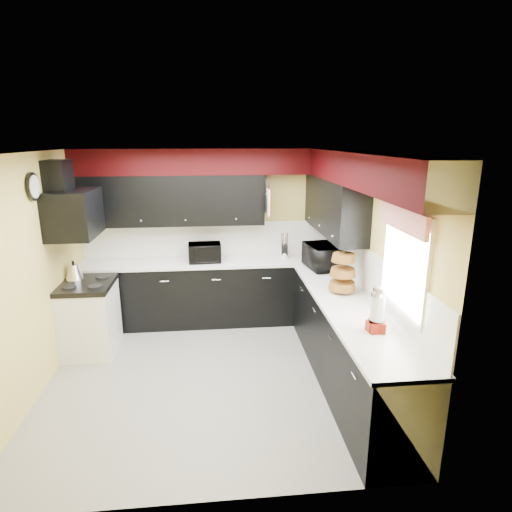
{
  "coord_description": "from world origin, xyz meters",
  "views": [
    {
      "loc": [
        0.08,
        -4.42,
        2.64
      ],
      "look_at": [
        0.6,
        0.66,
        1.22
      ],
      "focal_mm": 30.0,
      "sensor_mm": 36.0,
      "label": 1
    }
  ],
  "objects": [
    {
      "name": "wall_right",
      "position": [
        1.8,
        0.0,
        1.25
      ],
      "size": [
        0.06,
        3.6,
        2.5
      ],
      "primitive_type": "cube",
      "color": "#E0C666",
      "rests_on": "ground"
    },
    {
      "name": "upper_back",
      "position": [
        -0.5,
        1.62,
        1.8
      ],
      "size": [
        2.6,
        0.35,
        0.7
      ],
      "primitive_type": "cube",
      "color": "black",
      "rests_on": "wall_back"
    },
    {
      "name": "knife_block",
      "position": [
        1.1,
        1.51,
        1.04
      ],
      "size": [
        0.11,
        0.14,
        0.2
      ],
      "primitive_type": "cube",
      "rotation": [
        0.0,
        0.0,
        -0.16
      ],
      "color": "black",
      "rests_on": "counter_back"
    },
    {
      "name": "soffit_back",
      "position": [
        0.0,
        1.62,
        2.33
      ],
      "size": [
        3.6,
        0.36,
        0.35
      ],
      "primitive_type": "cube",
      "color": "black",
      "rests_on": "wall_back"
    },
    {
      "name": "utensil_crock",
      "position": [
        1.1,
        1.51,
        1.01
      ],
      "size": [
        0.17,
        0.17,
        0.15
      ],
      "primitive_type": "cylinder",
      "rotation": [
        0.0,
        0.0,
        0.29
      ],
      "color": "silver",
      "rests_on": "counter_back"
    },
    {
      "name": "pan_low",
      "position": [
        0.82,
        1.68,
        1.72
      ],
      "size": [
        0.03,
        0.24,
        0.42
      ],
      "primitive_type": null,
      "color": "black",
      "rests_on": "upper_back"
    },
    {
      "name": "hood_duct",
      "position": [
        -1.68,
        0.75,
        2.2
      ],
      "size": [
        0.24,
        0.4,
        0.4
      ],
      "primitive_type": "cube",
      "color": "black",
      "rests_on": "wall_left"
    },
    {
      "name": "cut_board",
      "position": [
        0.83,
        1.3,
        1.8
      ],
      "size": [
        0.03,
        0.26,
        0.35
      ],
      "primitive_type": "cube",
      "color": "white",
      "rests_on": "upper_back"
    },
    {
      "name": "ground",
      "position": [
        0.0,
        0.0,
        0.0
      ],
      "size": [
        3.6,
        3.6,
        0.0
      ],
      "primitive_type": "plane",
      "color": "gray",
      "rests_on": "ground"
    },
    {
      "name": "kettle",
      "position": [
        -1.68,
        0.91,
        1.02
      ],
      "size": [
        0.26,
        0.26,
        0.19
      ],
      "primitive_type": null,
      "rotation": [
        0.0,
        0.0,
        -0.26
      ],
      "color": "silver",
      "rests_on": "cooktop"
    },
    {
      "name": "upper_right",
      "position": [
        1.62,
        0.9,
        1.8
      ],
      "size": [
        0.35,
        1.8,
        0.7
      ],
      "primitive_type": "cube",
      "color": "black",
      "rests_on": "wall_right"
    },
    {
      "name": "deco_plate",
      "position": [
        1.77,
        -0.35,
        2.25
      ],
      "size": [
        0.03,
        0.24,
        0.24
      ],
      "primitive_type": null,
      "color": "white",
      "rests_on": "wall_right"
    },
    {
      "name": "splash_back",
      "position": [
        0.0,
        1.79,
        1.19
      ],
      "size": [
        3.6,
        0.02,
        0.5
      ],
      "primitive_type": "cube",
      "color": "white",
      "rests_on": "counter_back"
    },
    {
      "name": "microwave",
      "position": [
        1.53,
        0.99,
        1.1
      ],
      "size": [
        0.47,
        0.63,
        0.32
      ],
      "primitive_type": "imported",
      "rotation": [
        0.0,
        0.0,
        1.72
      ],
      "color": "black",
      "rests_on": "counter_right"
    },
    {
      "name": "dispenser_b",
      "position": [
        1.54,
        -0.98,
        1.14
      ],
      "size": [
        0.18,
        0.18,
        0.4
      ],
      "primitive_type": null,
      "rotation": [
        0.0,
        0.0,
        -0.28
      ],
      "color": "#630200",
      "rests_on": "counter_right"
    },
    {
      "name": "stove",
      "position": [
        -1.5,
        0.75,
        0.43
      ],
      "size": [
        0.6,
        0.75,
        0.86
      ],
      "primitive_type": "cube",
      "color": "white",
      "rests_on": "ground"
    },
    {
      "name": "splash_right",
      "position": [
        1.79,
        0.0,
        1.19
      ],
      "size": [
        0.02,
        3.6,
        0.5
      ],
      "primitive_type": "cube",
      "color": "white",
      "rests_on": "counter_right"
    },
    {
      "name": "soffit_right",
      "position": [
        1.62,
        -0.18,
        2.33
      ],
      "size": [
        0.36,
        3.24,
        0.35
      ],
      "primitive_type": "cube",
      "color": "black",
      "rests_on": "wall_right"
    },
    {
      "name": "window",
      "position": [
        1.79,
        -0.9,
        1.55
      ],
      "size": [
        0.03,
        0.86,
        0.96
      ],
      "primitive_type": null,
      "color": "white",
      "rests_on": "wall_right"
    },
    {
      "name": "pan_top",
      "position": [
        0.82,
        1.55,
        2.0
      ],
      "size": [
        0.03,
        0.22,
        0.4
      ],
      "primitive_type": null,
      "color": "black",
      "rests_on": "upper_back"
    },
    {
      "name": "counter_back",
      "position": [
        0.0,
        1.5,
        0.92
      ],
      "size": [
        3.62,
        0.64,
        0.04
      ],
      "primitive_type": "cube",
      "color": "white",
      "rests_on": "cab_back"
    },
    {
      "name": "valance",
      "position": [
        1.73,
        -0.9,
        1.95
      ],
      "size": [
        0.04,
        0.88,
        0.2
      ],
      "primitive_type": "cube",
      "color": "red",
      "rests_on": "wall_right"
    },
    {
      "name": "dispenser_a",
      "position": [
        1.51,
        -0.99,
        1.11
      ],
      "size": [
        0.14,
        0.14,
        0.33
      ],
      "primitive_type": null,
      "rotation": [
        0.0,
        0.0,
        0.17
      ],
      "color": "#630005",
      "rests_on": "counter_right"
    },
    {
      "name": "counter_right",
      "position": [
        1.5,
        -0.3,
        0.92
      ],
      "size": [
        0.64,
        3.02,
        0.04
      ],
      "primitive_type": "cube",
      "color": "white",
      "rests_on": "cab_right"
    },
    {
      "name": "wall_back",
      "position": [
        0.0,
        1.8,
        1.25
      ],
      "size": [
        3.6,
        0.06,
        2.5
      ],
      "primitive_type": "cube",
      "color": "#E0C666",
      "rests_on": "ground"
    },
    {
      "name": "ceiling",
      "position": [
        0.0,
        0.0,
        2.5
      ],
      "size": [
        3.6,
        3.6,
        0.06
      ],
      "primitive_type": "cube",
      "color": "white",
      "rests_on": "wall_back"
    },
    {
      "name": "cab_back",
      "position": [
        0.0,
        1.5,
        0.45
      ],
      "size": [
        3.6,
        0.6,
        0.9
      ],
      "primitive_type": "cube",
      "color": "black",
      "rests_on": "ground"
    },
    {
      "name": "pan_mid",
      "position": [
        0.82,
        1.42,
        1.75
      ],
      "size": [
        0.03,
        0.28,
        0.46
      ],
      "primitive_type": null,
      "color": "black",
      "rests_on": "upper_back"
    },
    {
      "name": "wall_left",
      "position": [
        -1.8,
        0.0,
        1.25
      ],
      "size": [
        0.06,
        3.6,
        2.5
      ],
      "primitive_type": "cube",
      "color": "#E0C666",
      "rests_on": "ground"
    },
    {
      "name": "toaster_oven",
      "position": [
        -0.05,
        1.46,
        1.07
      ],
      "size": [
        0.47,
        0.39,
        0.26
      ],
      "primitive_type": "imported",
      "rotation": [
        0.0,
        0.0,
        0.04
      ],
      "color": "black",
      "rests_on": "counter_back"
    },
    {
      "name": "clock",
      "position": [
        -1.77,
        0.25,
        2.15
      ],
      "size": [
        0.03,
        0.3,
        0.3
      ],
      "primitive_type": null,
      "color": "black",
      "rests_on": "wall_left"
    },
    {
      "name": "baskets",
      "position": [
        1.52,
        0.05,
        1.18
      ],
      "size": [
        0.27,
        0.27,
        0.5
      ],
      "primitive_type": null,
      "color": "brown",
      "rests_on": "upper_right"
    },
    {
      "name": "cooktop",
      "position": [
        -1.5,
        0.75,
        0.89
      ],
      "size": [
        0.62,
        0.77,
        0.06
      ],
      "primitive_type": "cube",
      "color": "black",
      "rests_on": "stove"
    },
    {
      "name": "hood",
      "position": [
        -1.55,
        0.75,
        1.78
      ],
      "size": [
        0.5,
        0.78,
        0.55
      ],
      "primitive_type": "cube",
      "color": "black",
      "rests_on": "wall_left"
    },
    {
      "name": "cab_right",
      "position": [
        1.5,
        -0.3,
        0.45
      ],
      "size": [
        0.6,
        3.0,
        0.9
      ],
      "primitive_type": "cube",
      "color": "black",
      "rests_on": "ground"
    }
  ]
}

